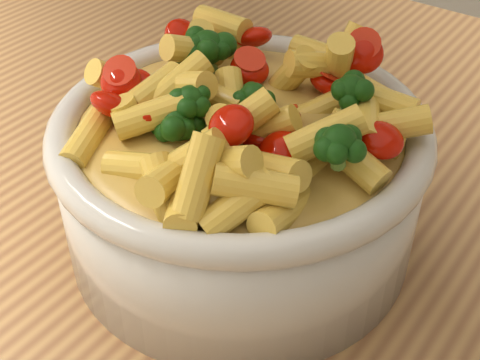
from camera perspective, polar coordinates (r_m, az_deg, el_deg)
The scene contains 3 objects.
table at distance 0.61m, azimuth -6.41°, elevation -5.39°, with size 1.20×0.80×0.90m.
serving_bowl at distance 0.43m, azimuth 0.00°, elevation 0.13°, with size 0.24×0.24×0.10m.
pasta_salad at distance 0.40m, azimuth 0.00°, elevation 7.30°, with size 0.19×0.19×0.04m.
Camera 1 is at (0.31, -0.32, 1.22)m, focal length 50.00 mm.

